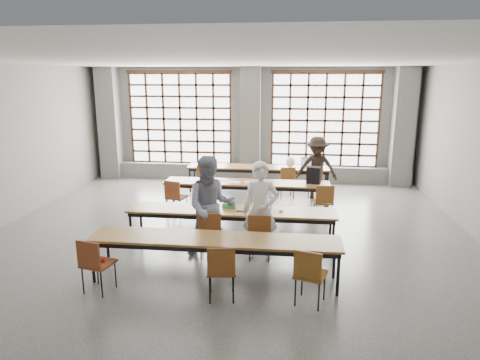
# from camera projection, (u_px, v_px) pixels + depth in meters

# --- Properties ---
(floor) EXTENTS (11.00, 11.00, 0.00)m
(floor) POSITION_uv_depth(u_px,v_px,m) (226.00, 244.00, 8.45)
(floor) COLOR #4C4C4A
(floor) RESTS_ON ground
(ceiling) EXTENTS (11.00, 11.00, 0.00)m
(ceiling) POSITION_uv_depth(u_px,v_px,m) (224.00, 60.00, 7.62)
(ceiling) COLOR silver
(ceiling) RESTS_ON floor
(wall_back) EXTENTS (10.00, 0.00, 10.00)m
(wall_back) POSITION_uv_depth(u_px,v_px,m) (251.00, 124.00, 13.34)
(wall_back) COLOR slate
(wall_back) RESTS_ON floor
(wall_front) EXTENTS (10.00, 0.00, 10.00)m
(wall_front) POSITION_uv_depth(u_px,v_px,m) (97.00, 314.00, 2.73)
(wall_front) COLOR slate
(wall_front) RESTS_ON floor
(column_left) EXTENTS (0.60, 0.55, 3.50)m
(column_left) POSITION_uv_depth(u_px,v_px,m) (110.00, 124.00, 13.58)
(column_left) COLOR #585855
(column_left) RESTS_ON floor
(column_mid) EXTENTS (0.60, 0.55, 3.50)m
(column_mid) POSITION_uv_depth(u_px,v_px,m) (251.00, 125.00, 13.07)
(column_mid) COLOR #585855
(column_mid) RESTS_ON floor
(column_right) EXTENTS (0.60, 0.55, 3.50)m
(column_right) POSITION_uv_depth(u_px,v_px,m) (403.00, 127.00, 12.57)
(column_right) COLOR #585855
(column_right) RESTS_ON floor
(window_left) EXTENTS (3.32, 0.12, 3.00)m
(window_left) POSITION_uv_depth(u_px,v_px,m) (180.00, 119.00, 13.49)
(window_left) COLOR white
(window_left) RESTS_ON wall_back
(window_right) EXTENTS (3.32, 0.12, 3.00)m
(window_right) POSITION_uv_depth(u_px,v_px,m) (325.00, 121.00, 12.98)
(window_right) COLOR white
(window_right) RESTS_ON wall_back
(sill_ledge) EXTENTS (9.80, 0.35, 0.50)m
(sill_ledge) POSITION_uv_depth(u_px,v_px,m) (251.00, 173.00, 13.51)
(sill_ledge) COLOR #585855
(sill_ledge) RESTS_ON floor
(desk_row_a) EXTENTS (4.00, 0.70, 0.73)m
(desk_row_a) POSITION_uv_depth(u_px,v_px,m) (258.00, 169.00, 12.11)
(desk_row_a) COLOR brown
(desk_row_a) RESTS_ON floor
(desk_row_b) EXTENTS (4.00, 0.70, 0.73)m
(desk_row_b) POSITION_uv_depth(u_px,v_px,m) (247.00, 184.00, 10.36)
(desk_row_b) COLOR brown
(desk_row_b) RESTS_ON floor
(desk_row_c) EXTENTS (4.00, 0.70, 0.73)m
(desk_row_c) POSITION_uv_depth(u_px,v_px,m) (231.00, 213.00, 8.23)
(desk_row_c) COLOR brown
(desk_row_c) RESTS_ON floor
(desk_row_d) EXTENTS (4.00, 0.70, 0.73)m
(desk_row_d) POSITION_uv_depth(u_px,v_px,m) (214.00, 242.00, 6.79)
(desk_row_d) COLOR brown
(desk_row_d) RESTS_ON floor
(chair_back_left) EXTENTS (0.47, 0.47, 0.88)m
(chair_back_left) POSITION_uv_depth(u_px,v_px,m) (205.00, 177.00, 11.69)
(chair_back_left) COLOR brown
(chair_back_left) RESTS_ON floor
(chair_back_mid) EXTENTS (0.50, 0.50, 0.88)m
(chair_back_mid) POSITION_uv_depth(u_px,v_px,m) (287.00, 179.00, 11.44)
(chair_back_mid) COLOR brown
(chair_back_mid) RESTS_ON floor
(chair_back_right) EXTENTS (0.51, 0.51, 0.88)m
(chair_back_right) POSITION_uv_depth(u_px,v_px,m) (316.00, 180.00, 11.36)
(chair_back_right) COLOR brown
(chair_back_right) RESTS_ON floor
(chair_mid_left) EXTENTS (0.51, 0.51, 0.88)m
(chair_mid_left) POSITION_uv_depth(u_px,v_px,m) (175.00, 194.00, 9.97)
(chair_mid_left) COLOR brown
(chair_mid_left) RESTS_ON floor
(chair_mid_centre) EXTENTS (0.44, 0.45, 0.88)m
(chair_mid_centre) POSITION_uv_depth(u_px,v_px,m) (261.00, 197.00, 9.74)
(chair_mid_centre) COLOR brown
(chair_mid_centre) RESTS_ON floor
(chair_mid_right) EXTENTS (0.45, 0.46, 0.88)m
(chair_mid_right) POSITION_uv_depth(u_px,v_px,m) (324.00, 199.00, 9.58)
(chair_mid_right) COLOR brown
(chair_mid_right) RESTS_ON floor
(chair_front_left) EXTENTS (0.46, 0.47, 0.88)m
(chair_front_left) POSITION_uv_depth(u_px,v_px,m) (210.00, 230.00, 7.69)
(chair_front_left) COLOR brown
(chair_front_left) RESTS_ON floor
(chair_front_right) EXTENTS (0.42, 0.43, 0.88)m
(chair_front_right) POSITION_uv_depth(u_px,v_px,m) (260.00, 232.00, 7.59)
(chair_front_right) COLOR maroon
(chair_front_right) RESTS_ON floor
(chair_near_left) EXTENTS (0.51, 0.51, 0.88)m
(chair_near_left) POSITION_uv_depth(u_px,v_px,m) (94.00, 260.00, 6.41)
(chair_near_left) COLOR maroon
(chair_near_left) RESTS_ON floor
(chair_near_mid) EXTENTS (0.48, 0.48, 0.88)m
(chair_near_mid) POSITION_uv_depth(u_px,v_px,m) (221.00, 267.00, 6.19)
(chair_near_mid) COLOR brown
(chair_near_mid) RESTS_ON floor
(chair_near_right) EXTENTS (0.53, 0.53, 0.88)m
(chair_near_right) POSITION_uv_depth(u_px,v_px,m) (309.00, 271.00, 6.05)
(chair_near_right) COLOR brown
(chair_near_right) RESTS_ON floor
(student_male) EXTENTS (0.66, 0.45, 1.78)m
(student_male) POSITION_uv_depth(u_px,v_px,m) (261.00, 211.00, 7.63)
(student_male) COLOR white
(student_male) RESTS_ON floor
(student_female) EXTENTS (1.03, 0.88, 1.86)m
(student_female) POSITION_uv_depth(u_px,v_px,m) (211.00, 207.00, 7.72)
(student_female) COLOR navy
(student_female) RESTS_ON floor
(student_back) EXTENTS (1.16, 0.76, 1.68)m
(student_back) POSITION_uv_depth(u_px,v_px,m) (317.00, 168.00, 11.41)
(student_back) COLOR black
(student_back) RESTS_ON floor
(laptop_front) EXTENTS (0.46, 0.44, 0.26)m
(laptop_front) POSITION_uv_depth(u_px,v_px,m) (262.00, 206.00, 8.23)
(laptop_front) COLOR #B8B8BD
(laptop_front) RESTS_ON desk_row_c
(laptop_back) EXTENTS (0.40, 0.36, 0.26)m
(laptop_back) POSITION_uv_depth(u_px,v_px,m) (307.00, 165.00, 12.03)
(laptop_back) COLOR #B6B6BB
(laptop_back) RESTS_ON desk_row_a
(mouse) EXTENTS (0.10, 0.07, 0.04)m
(mouse) POSITION_uv_depth(u_px,v_px,m) (281.00, 211.00, 8.08)
(mouse) COLOR white
(mouse) RESTS_ON desk_row_c
(green_box) EXTENTS (0.26, 0.13, 0.09)m
(green_box) POSITION_uv_depth(u_px,v_px,m) (229.00, 206.00, 8.29)
(green_box) COLOR green
(green_box) RESTS_ON desk_row_c
(phone) EXTENTS (0.13, 0.06, 0.01)m
(phone) POSITION_uv_depth(u_px,v_px,m) (240.00, 211.00, 8.10)
(phone) COLOR black
(phone) RESTS_ON desk_row_c
(paper_sheet_a) EXTENTS (0.30, 0.22, 0.00)m
(paper_sheet_a) POSITION_uv_depth(u_px,v_px,m) (222.00, 181.00, 10.46)
(paper_sheet_a) COLOR white
(paper_sheet_a) RESTS_ON desk_row_b
(paper_sheet_b) EXTENTS (0.33, 0.25, 0.00)m
(paper_sheet_b) POSITION_uv_depth(u_px,v_px,m) (234.00, 182.00, 10.33)
(paper_sheet_b) COLOR white
(paper_sheet_b) RESTS_ON desk_row_b
(paper_sheet_c) EXTENTS (0.31, 0.23, 0.00)m
(paper_sheet_c) POSITION_uv_depth(u_px,v_px,m) (251.00, 182.00, 10.33)
(paper_sheet_c) COLOR white
(paper_sheet_c) RESTS_ON desk_row_b
(backpack) EXTENTS (0.36, 0.28, 0.40)m
(backpack) POSITION_uv_depth(u_px,v_px,m) (314.00, 175.00, 10.16)
(backpack) COLOR black
(backpack) RESTS_ON desk_row_b
(plastic_bag) EXTENTS (0.31, 0.28, 0.29)m
(plastic_bag) POSITION_uv_depth(u_px,v_px,m) (290.00, 162.00, 12.01)
(plastic_bag) COLOR white
(plastic_bag) RESTS_ON desk_row_a
(red_pouch) EXTENTS (0.22, 0.14, 0.06)m
(red_pouch) POSITION_uv_depth(u_px,v_px,m) (98.00, 261.00, 6.49)
(red_pouch) COLOR #AB1F15
(red_pouch) RESTS_ON chair_near_left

